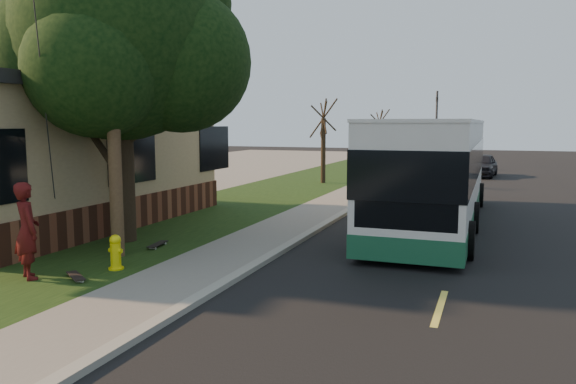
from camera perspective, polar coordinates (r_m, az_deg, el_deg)
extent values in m
plane|color=black|center=(11.10, -6.15, -9.35)|extent=(120.00, 120.00, 0.00)
cube|color=black|center=(19.78, 17.84, -2.38)|extent=(8.00, 80.00, 0.01)
cube|color=gray|center=(20.33, 6.51, -1.69)|extent=(0.25, 80.00, 0.12)
cube|color=slate|center=(20.59, 3.80, -1.60)|extent=(2.00, 80.00, 0.08)
cube|color=black|center=(21.83, -5.04, -1.13)|extent=(5.00, 80.00, 0.07)
cube|color=slate|center=(27.61, -24.14, -0.05)|extent=(15.00, 80.00, 0.04)
cylinder|color=yellow|center=(12.36, -17.10, -6.27)|extent=(0.22, 0.22, 0.55)
sphere|color=yellow|center=(12.29, -17.16, -4.70)|extent=(0.24, 0.24, 0.24)
cylinder|color=yellow|center=(12.33, -17.12, -5.70)|extent=(0.30, 0.10, 0.10)
cylinder|color=yellow|center=(12.33, -17.12, -5.70)|extent=(0.10, 0.18, 0.10)
cylinder|color=yellow|center=(12.42, -17.06, -7.42)|extent=(0.32, 0.32, 0.04)
cylinder|color=#473321|center=(13.34, -17.55, 12.94)|extent=(0.30, 0.30, 9.00)
cylinder|color=#2D2D30|center=(13.03, -23.60, 9.43)|extent=(2.52, 3.21, 7.60)
cylinder|color=black|center=(15.04, -16.41, 2.73)|extent=(0.56, 0.56, 4.00)
sphere|color=black|center=(15.16, -16.84, 14.88)|extent=(5.20, 5.20, 5.20)
sphere|color=black|center=(14.80, -10.87, 12.91)|extent=(3.60, 3.60, 3.60)
sphere|color=black|center=(15.56, -21.34, 13.38)|extent=(3.80, 3.80, 3.80)
sphere|color=black|center=(13.85, -19.00, 11.83)|extent=(3.20, 3.20, 3.20)
sphere|color=black|center=(16.68, -15.59, 15.56)|extent=(3.40, 3.40, 3.40)
sphere|color=black|center=(15.81, -11.46, 18.38)|extent=(3.00, 3.00, 3.00)
cylinder|color=black|center=(28.77, 3.60, 4.21)|extent=(0.24, 0.24, 3.30)
cylinder|color=black|center=(28.74, 3.63, 7.50)|extent=(1.38, 0.57, 2.01)
cylinder|color=black|center=(28.74, 3.63, 7.50)|extent=(0.74, 1.21, 1.58)
cylinder|color=black|center=(28.74, 3.63, 7.50)|extent=(0.65, 1.05, 1.95)
cylinder|color=black|center=(28.74, 3.63, 7.50)|extent=(1.28, 0.53, 1.33)
cylinder|color=black|center=(28.74, 3.63, 7.50)|extent=(0.75, 1.21, 1.70)
cylinder|color=black|center=(40.30, 9.23, 4.74)|extent=(0.24, 0.24, 3.03)
cylinder|color=black|center=(40.28, 9.27, 6.89)|extent=(1.38, 0.57, 2.01)
cylinder|color=black|center=(40.28, 9.27, 6.89)|extent=(0.74, 1.21, 1.58)
cylinder|color=black|center=(40.28, 9.27, 6.89)|extent=(0.65, 1.05, 1.95)
cylinder|color=black|center=(40.28, 9.27, 6.89)|extent=(1.28, 0.53, 1.33)
cylinder|color=black|center=(40.28, 9.27, 6.89)|extent=(0.75, 1.21, 1.70)
cylinder|color=#2D2D30|center=(43.73, 14.82, 6.30)|extent=(0.16, 0.16, 5.50)
imported|color=black|center=(43.75, 14.89, 8.59)|extent=(0.18, 0.22, 1.10)
cube|color=silver|center=(17.73, 14.69, 2.58)|extent=(2.46, 11.79, 2.65)
cube|color=#185435|center=(17.88, 14.56, -1.82)|extent=(2.48, 11.81, 0.54)
cube|color=black|center=(17.72, 14.71, 3.21)|extent=(2.50, 11.83, 1.08)
cube|color=black|center=(11.94, 11.85, -0.10)|extent=(2.16, 0.06, 1.57)
cube|color=yellow|center=(11.87, 12.02, 6.28)|extent=(1.57, 0.06, 0.34)
cube|color=#FFF2CC|center=(12.25, 8.28, -5.21)|extent=(0.25, 0.04, 0.15)
cube|color=#FFF2CC|center=(12.04, 15.19, -5.60)|extent=(0.25, 0.04, 0.15)
cube|color=silver|center=(17.68, 14.83, 6.93)|extent=(2.51, 11.84, 0.08)
cylinder|color=black|center=(13.86, 7.64, -4.14)|extent=(0.28, 0.90, 0.90)
cylinder|color=black|center=(13.55, 17.86, -4.68)|extent=(0.28, 0.90, 0.90)
cylinder|color=black|center=(17.08, 10.12, -2.07)|extent=(0.28, 0.90, 0.90)
cylinder|color=black|center=(16.83, 18.38, -2.46)|extent=(0.28, 0.90, 0.90)
cylinder|color=black|center=(22.28, 12.56, -0.03)|extent=(0.28, 0.90, 0.90)
cylinder|color=black|center=(22.09, 18.88, -0.30)|extent=(0.28, 0.90, 0.90)
imported|color=#480E0E|center=(12.13, -24.99, -3.57)|extent=(0.84, 0.75, 1.92)
cube|color=black|center=(14.35, -13.09, -5.16)|extent=(0.32, 0.84, 0.02)
cylinder|color=silver|center=(14.11, -13.59, -5.56)|extent=(0.19, 0.08, 0.05)
cylinder|color=silver|center=(14.61, -12.60, -5.10)|extent=(0.19, 0.08, 0.05)
cube|color=black|center=(11.91, -20.76, -7.96)|extent=(0.77, 0.64, 0.02)
cylinder|color=silver|center=(11.65, -20.44, -8.48)|extent=(0.15, 0.18, 0.05)
cylinder|color=silver|center=(12.18, -21.05, -7.83)|extent=(0.15, 0.18, 0.05)
cube|color=#12301D|center=(19.57, -18.90, -0.69)|extent=(1.41, 1.13, 1.17)
cube|color=#12301D|center=(19.50, -18.97, 1.12)|extent=(1.46, 1.18, 0.08)
imported|color=black|center=(34.75, 19.02, 2.62)|extent=(1.99, 4.16, 1.37)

